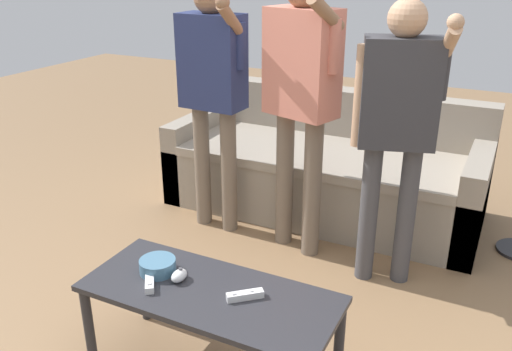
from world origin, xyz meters
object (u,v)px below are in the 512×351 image
couch (326,170)px  player_right (398,115)px  snack_bowl (158,266)px  game_remote_wand_far (245,295)px  game_remote_nunchuk (179,276)px  player_left (213,81)px  game_remote_wand_near (150,281)px  player_center (301,85)px  coffee_table (210,302)px

couch → player_right: 1.19m
snack_bowl → game_remote_wand_far: (0.43, -0.01, -0.01)m
game_remote_nunchuk → player_left: player_left is taller
snack_bowl → game_remote_wand_near: 0.09m
snack_bowl → player_center: player_center is taller
coffee_table → game_remote_wand_far: bearing=6.9°
game_remote_wand_far → player_left: bearing=125.1°
player_right → player_center: bearing=169.1°
snack_bowl → game_remote_wand_near: (0.02, -0.09, -0.01)m
player_left → game_remote_wand_near: 1.48m
couch → snack_bowl: bearing=-94.1°
player_center → game_remote_nunchuk: bearing=-92.5°
snack_bowl → game_remote_nunchuk: bearing=-7.2°
couch → game_remote_wand_far: couch is taller
game_remote_nunchuk → player_left: size_ratio=0.06×
game_remote_wand_near → couch: bearing=86.8°
couch → snack_bowl: (-0.13, -1.82, 0.18)m
game_remote_wand_near → player_center: bearing=83.2°
coffee_table → game_remote_wand_near: size_ratio=7.05×
game_remote_nunchuk → game_remote_wand_far: 0.31m
coffee_table → snack_bowl: size_ratio=6.80×
couch → game_remote_wand_near: bearing=-93.2°
snack_bowl → player_right: player_right is taller
player_right → game_remote_wand_near: size_ratio=10.03×
coffee_table → player_left: (-0.70, 1.23, 0.62)m
snack_bowl → game_remote_nunchuk: 0.12m
couch → player_right: bearing=-50.6°
couch → game_remote_wand_near: (-0.11, -1.91, 0.16)m
player_left → game_remote_wand_far: bearing=-54.9°
player_left → player_right: bearing=-6.8°
snack_bowl → player_left: bearing=109.3°
coffee_table → game_remote_nunchuk: game_remote_nunchuk is taller
game_remote_nunchuk → player_center: player_center is taller
player_center → player_right: size_ratio=1.08×
couch → game_remote_nunchuk: size_ratio=24.52×
couch → player_right: player_right is taller
player_center → snack_bowl: bearing=-98.4°
player_center → game_remote_wand_near: bearing=-96.8°
game_remote_nunchuk → game_remote_wand_near: 0.12m
player_left → game_remote_wand_near: size_ratio=10.36×
snack_bowl → game_remote_wand_far: bearing=-0.8°
game_remote_wand_near → player_left: bearing=109.0°
coffee_table → game_remote_nunchuk: size_ratio=12.26×
game_remote_nunchuk → player_left: (-0.55, 1.22, 0.54)m
player_left → coffee_table: bearing=-60.4°
couch → game_remote_wand_far: bearing=-80.7°
game_remote_nunchuk → player_center: (0.05, 1.20, 0.58)m
player_right → game_remote_wand_near: player_right is taller
game_remote_nunchuk → game_remote_wand_near: (-0.10, -0.08, -0.01)m
player_center → player_right: bearing=-10.9°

